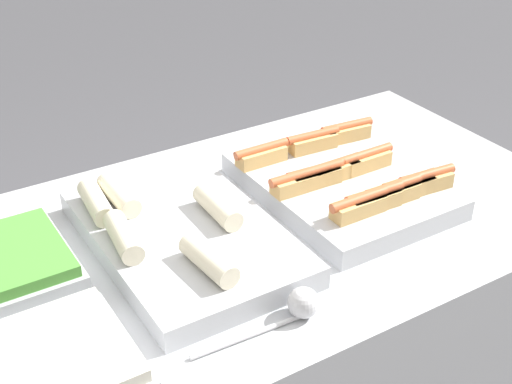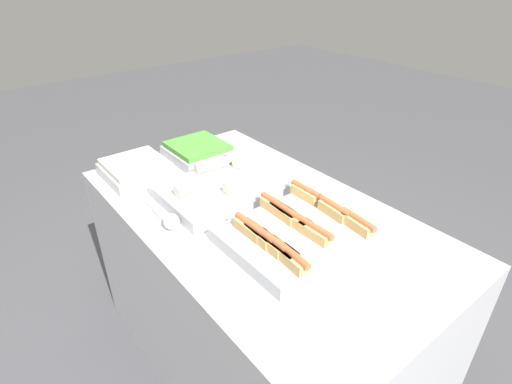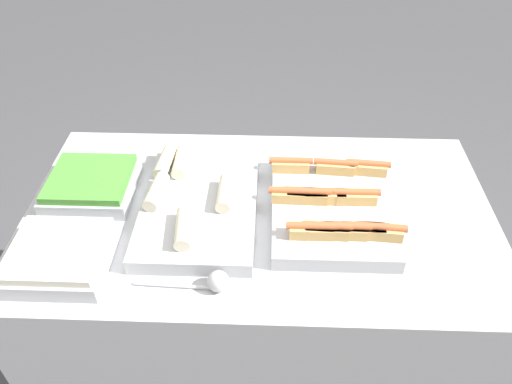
{
  "view_description": "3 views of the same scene",
  "coord_description": "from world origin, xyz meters",
  "px_view_note": "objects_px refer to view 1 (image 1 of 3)",
  "views": [
    {
      "loc": [
        -0.71,
        -1.13,
        1.73
      ],
      "look_at": [
        -0.01,
        0.0,
        0.94
      ],
      "focal_mm": 50.0,
      "sensor_mm": 36.0,
      "label": 1
    },
    {
      "loc": [
        1.0,
        -0.8,
        1.69
      ],
      "look_at": [
        -0.01,
        0.0,
        0.94
      ],
      "focal_mm": 28.0,
      "sensor_mm": 36.0,
      "label": 2
    },
    {
      "loc": [
        0.03,
        -1.17,
        1.93
      ],
      "look_at": [
        -0.01,
        0.0,
        0.94
      ],
      "focal_mm": 35.0,
      "sensor_mm": 36.0,
      "label": 3
    }
  ],
  "objects_px": {
    "tray_side_front": "(50,371)",
    "tray_wraps": "(180,234)",
    "serving_spoon_near": "(298,306)",
    "tray_hotdogs": "(343,182)"
  },
  "relations": [
    {
      "from": "tray_side_front",
      "to": "tray_wraps",
      "type": "bearing_deg",
      "value": 34.61
    },
    {
      "from": "tray_side_front",
      "to": "serving_spoon_near",
      "type": "relative_size",
      "value": 1.06
    },
    {
      "from": "tray_wraps",
      "to": "serving_spoon_near",
      "type": "distance_m",
      "value": 0.33
    },
    {
      "from": "serving_spoon_near",
      "to": "tray_hotdogs",
      "type": "bearing_deg",
      "value": 42.19
    },
    {
      "from": "tray_hotdogs",
      "to": "tray_side_front",
      "type": "distance_m",
      "value": 0.81
    },
    {
      "from": "tray_side_front",
      "to": "serving_spoon_near",
      "type": "height_order",
      "value": "tray_side_front"
    },
    {
      "from": "tray_hotdogs",
      "to": "serving_spoon_near",
      "type": "xyz_separation_m",
      "value": [
        -0.34,
        -0.31,
        -0.01
      ]
    },
    {
      "from": "serving_spoon_near",
      "to": "tray_wraps",
      "type": "bearing_deg",
      "value": 104.66
    },
    {
      "from": "tray_hotdogs",
      "to": "serving_spoon_near",
      "type": "relative_size",
      "value": 1.88
    },
    {
      "from": "tray_wraps",
      "to": "tray_side_front",
      "type": "height_order",
      "value": "tray_wraps"
    }
  ]
}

